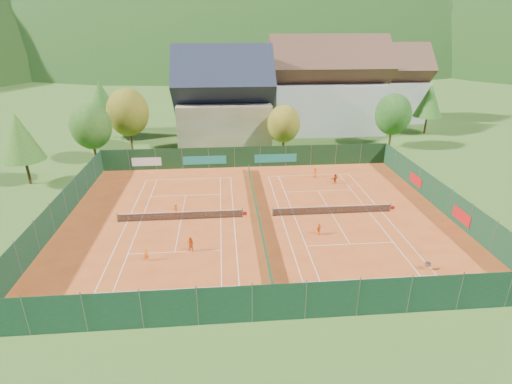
% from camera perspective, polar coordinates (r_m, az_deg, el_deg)
% --- Properties ---
extents(ground, '(600.00, 600.00, 0.00)m').
position_cam_1_polar(ground, '(42.17, 0.24, -3.58)').
color(ground, '#34591C').
rests_on(ground, ground).
extents(clay_pad, '(40.00, 32.00, 0.01)m').
position_cam_1_polar(clay_pad, '(42.16, 0.24, -3.55)').
color(clay_pad, '#BA4B1B').
rests_on(clay_pad, ground).
extents(court_markings_left, '(11.03, 23.83, 0.00)m').
position_cam_1_polar(court_markings_left, '(42.26, -10.66, -3.90)').
color(court_markings_left, white).
rests_on(court_markings_left, ground).
extents(court_markings_right, '(11.03, 23.83, 0.00)m').
position_cam_1_polar(court_markings_right, '(43.54, 10.79, -3.08)').
color(court_markings_right, white).
rests_on(court_markings_right, ground).
extents(tennis_net_left, '(13.30, 0.10, 1.02)m').
position_cam_1_polar(tennis_net_left, '(42.03, -10.50, -3.29)').
color(tennis_net_left, '#59595B').
rests_on(tennis_net_left, ground).
extents(tennis_net_right, '(13.30, 0.10, 1.02)m').
position_cam_1_polar(tennis_net_right, '(43.37, 11.04, -2.48)').
color(tennis_net_right, '#59595B').
rests_on(tennis_net_right, ground).
extents(court_divider, '(0.03, 28.80, 1.00)m').
position_cam_1_polar(court_divider, '(41.94, 0.24, -2.95)').
color(court_divider, '#14381F').
rests_on(court_divider, ground).
extents(fence_north, '(40.00, 0.10, 3.00)m').
position_cam_1_polar(fence_north, '(56.39, -1.70, 5.00)').
color(fence_north, '#13351A').
rests_on(fence_north, ground).
extents(fence_south, '(40.00, 0.04, 3.00)m').
position_cam_1_polar(fence_south, '(27.86, 3.32, -15.47)').
color(fence_south, '#143822').
rests_on(fence_south, ground).
extents(fence_west, '(0.04, 32.00, 3.00)m').
position_cam_1_polar(fence_west, '(44.57, -26.34, -2.45)').
color(fence_west, '#153921').
rests_on(fence_west, ground).
extents(fence_east, '(0.09, 32.00, 3.00)m').
position_cam_1_polar(fence_east, '(47.59, 24.97, -0.67)').
color(fence_east, '#13351C').
rests_on(fence_east, ground).
extents(chalet, '(16.20, 12.00, 16.00)m').
position_cam_1_polar(chalet, '(68.68, -4.63, 12.62)').
color(chalet, tan).
rests_on(chalet, ground).
extents(hotel_block_a, '(21.60, 11.00, 17.25)m').
position_cam_1_polar(hotel_block_a, '(76.97, 10.03, 14.03)').
color(hotel_block_a, silver).
rests_on(hotel_block_a, ground).
extents(hotel_block_b, '(17.28, 10.00, 15.50)m').
position_cam_1_polar(hotel_block_b, '(89.01, 17.70, 13.99)').
color(hotel_block_b, silver).
rests_on(hotel_block_b, ground).
extents(tree_west_front, '(5.72, 5.72, 8.69)m').
position_cam_1_polar(tree_west_front, '(61.98, -22.53, 8.68)').
color(tree_west_front, '#472B19').
rests_on(tree_west_front, ground).
extents(tree_west_mid, '(6.44, 6.44, 9.78)m').
position_cam_1_polar(tree_west_mid, '(66.47, -17.84, 10.78)').
color(tree_west_mid, '#463119').
rests_on(tree_west_mid, ground).
extents(tree_west_back, '(5.60, 5.60, 10.00)m').
position_cam_1_polar(tree_west_back, '(75.46, -21.20, 12.20)').
color(tree_west_back, '#462C19').
rests_on(tree_west_back, ground).
extents(tree_center, '(5.01, 5.01, 7.60)m').
position_cam_1_polar(tree_center, '(61.95, 3.99, 9.71)').
color(tree_center, '#452B18').
rests_on(tree_center, ground).
extents(tree_east_front, '(5.72, 5.72, 8.69)m').
position_cam_1_polar(tree_east_front, '(68.74, 19.00, 10.43)').
color(tree_east_front, '#462F19').
rests_on(tree_east_front, ground).
extents(tree_east_mid, '(5.04, 5.04, 9.00)m').
position_cam_1_polar(tree_east_mid, '(80.04, 23.54, 11.90)').
color(tree_east_mid, '#473019').
rests_on(tree_east_mid, ground).
extents(tree_west_side, '(5.04, 5.04, 9.00)m').
position_cam_1_polar(tree_west_side, '(56.79, -30.66, 6.75)').
color(tree_west_side, '#412D17').
rests_on(tree_west_side, ground).
extents(tree_east_back, '(7.15, 7.15, 10.86)m').
position_cam_1_polar(tree_east_back, '(83.86, 16.13, 13.77)').
color(tree_east_back, '#4E311B').
rests_on(tree_east_back, ground).
extents(mountain_backdrop, '(820.00, 530.00, 242.00)m').
position_cam_1_polar(mountain_backdrop, '(279.13, 1.77, 10.78)').
color(mountain_backdrop, black).
rests_on(mountain_backdrop, ground).
extents(ball_hopper, '(0.34, 0.34, 0.80)m').
position_cam_1_polar(ball_hopper, '(36.20, 23.36, -9.44)').
color(ball_hopper, slate).
rests_on(ball_hopper, ground).
extents(loose_ball_0, '(0.07, 0.07, 0.07)m').
position_cam_1_polar(loose_ball_0, '(35.86, -14.39, -9.43)').
color(loose_ball_0, '#CCD833').
rests_on(loose_ball_0, ground).
extents(loose_ball_1, '(0.07, 0.07, 0.07)m').
position_cam_1_polar(loose_ball_1, '(35.55, 8.21, -9.19)').
color(loose_ball_1, '#CCD833').
rests_on(loose_ball_1, ground).
extents(loose_ball_2, '(0.07, 0.07, 0.07)m').
position_cam_1_polar(loose_ball_2, '(45.26, 6.14, -1.72)').
color(loose_ball_2, '#CCD833').
rests_on(loose_ball_2, ground).
extents(loose_ball_3, '(0.07, 0.07, 0.07)m').
position_cam_1_polar(loose_ball_3, '(47.37, -3.73, -0.47)').
color(loose_ball_3, '#CCD833').
rests_on(loose_ball_3, ground).
extents(player_left_near, '(0.47, 0.34, 1.18)m').
position_cam_1_polar(player_left_near, '(35.71, -15.39, -8.64)').
color(player_left_near, orange).
rests_on(player_left_near, ground).
extents(player_left_mid, '(0.88, 0.80, 1.46)m').
position_cam_1_polar(player_left_mid, '(36.12, -9.31, -7.42)').
color(player_left_mid, orange).
rests_on(player_left_mid, ground).
extents(player_left_far, '(0.87, 0.69, 1.18)m').
position_cam_1_polar(player_left_far, '(43.30, -11.39, -2.43)').
color(player_left_far, orange).
rests_on(player_left_far, ground).
extents(player_right_near, '(0.73, 0.70, 1.22)m').
position_cam_1_polar(player_right_near, '(38.91, 8.95, -5.25)').
color(player_right_near, orange).
rests_on(player_right_near, ground).
extents(player_right_far_a, '(0.66, 0.43, 1.36)m').
position_cam_1_polar(player_right_far_a, '(53.33, 8.41, 2.79)').
color(player_right_far_a, orange).
rests_on(player_right_far_a, ground).
extents(player_right_far_b, '(1.27, 0.91, 1.32)m').
position_cam_1_polar(player_right_far_b, '(51.58, 11.25, 1.87)').
color(player_right_far_b, '#CC4012').
rests_on(player_right_far_b, ground).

